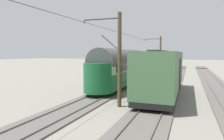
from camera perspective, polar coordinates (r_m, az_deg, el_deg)
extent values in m
plane|color=gray|center=(24.98, 15.29, -4.31)|extent=(220.00, 220.00, 0.00)
cube|color=#56514C|center=(25.05, 27.13, -4.52)|extent=(2.80, 80.00, 0.10)
cube|color=#59544C|center=(24.96, 25.50, -4.28)|extent=(0.07, 80.00, 0.08)
cube|color=#47331E|center=(56.79, 23.48, 0.48)|extent=(2.50, 0.24, 0.08)
cube|color=#47331E|center=(56.14, 23.51, 0.44)|extent=(2.50, 0.24, 0.08)
cube|color=#47331E|center=(55.50, 23.54, 0.39)|extent=(2.50, 0.24, 0.08)
cube|color=#47331E|center=(54.85, 23.58, 0.35)|extent=(2.50, 0.24, 0.08)
cube|color=#47331E|center=(54.20, 23.61, 0.30)|extent=(2.50, 0.24, 0.08)
cube|color=#56514C|center=(24.98, 15.29, -4.20)|extent=(2.80, 80.00, 0.10)
cube|color=#59544C|center=(25.04, 13.66, -3.94)|extent=(0.07, 80.00, 0.08)
cube|color=#59544C|center=(24.91, 16.94, -4.05)|extent=(0.07, 80.00, 0.08)
cube|color=#47331E|center=(56.76, 18.28, 0.63)|extent=(2.50, 0.24, 0.08)
cube|color=#47331E|center=(56.11, 18.25, 0.59)|extent=(2.50, 0.24, 0.08)
cube|color=#47331E|center=(55.46, 18.22, 0.54)|extent=(2.50, 0.24, 0.08)
cube|color=#47331E|center=(54.81, 18.20, 0.50)|extent=(2.50, 0.24, 0.08)
cube|color=#47331E|center=(54.17, 18.17, 0.45)|extent=(2.50, 0.24, 0.08)
cube|color=#56514C|center=(25.94, 3.87, -3.72)|extent=(2.80, 80.00, 0.10)
cube|color=#59544C|center=(26.14, 2.36, -3.45)|extent=(0.07, 80.00, 0.08)
cube|color=#59544C|center=(25.74, 5.40, -3.60)|extent=(0.07, 80.00, 0.08)
cube|color=#47331E|center=(57.19, 13.12, 0.77)|extent=(2.50, 0.24, 0.08)
cube|color=#47331E|center=(56.55, 13.03, 0.73)|extent=(2.50, 0.24, 0.08)
cube|color=#47331E|center=(55.90, 12.95, 0.69)|extent=(2.50, 0.24, 0.08)
cube|color=#47331E|center=(55.26, 12.86, 0.65)|extent=(2.50, 0.24, 0.08)
cube|color=#47331E|center=(54.62, 12.76, 0.60)|extent=(2.50, 0.24, 0.08)
cube|color=#196033|center=(24.67, 3.04, -2.61)|extent=(2.65, 14.40, 0.55)
cube|color=#196033|center=(24.59, 3.05, -0.88)|extent=(2.55, 14.40, 0.95)
cube|color=#B7C699|center=(24.51, 3.06, 1.45)|extent=(2.55, 14.40, 1.05)
cylinder|color=#4C4C4C|center=(24.49, 3.07, 2.67)|extent=(2.65, 14.11, 2.65)
cylinder|color=#196033|center=(31.44, 6.98, 0.74)|extent=(2.55, 2.55, 2.55)
cylinder|color=#196033|center=(17.91, -3.85, -2.13)|extent=(2.55, 2.55, 2.55)
cube|color=black|center=(32.49, 7.46, 2.65)|extent=(1.63, 0.08, 0.36)
cube|color=black|center=(32.54, 7.47, 2.10)|extent=(1.73, 0.06, 0.80)
cube|color=black|center=(24.16, 5.99, 1.38)|extent=(0.04, 12.10, 0.80)
cube|color=black|center=(24.93, 0.22, 1.51)|extent=(0.04, 12.10, 0.80)
cylinder|color=silver|center=(32.68, 7.49, 0.44)|extent=(0.24, 0.06, 0.24)
cube|color=gray|center=(32.70, 7.45, -1.18)|extent=(1.94, 0.12, 0.20)
cylinder|color=black|center=(20.50, -0.50, 7.53)|extent=(0.07, 4.17, 1.15)
cylinder|color=black|center=(28.91, 7.15, -1.87)|extent=(0.10, 0.76, 0.76)
cylinder|color=black|center=(29.28, 4.42, -1.77)|extent=(0.10, 0.76, 0.76)
cylinder|color=black|center=(20.14, 1.04, -4.66)|extent=(0.10, 0.76, 0.76)
cylinder|color=black|center=(20.66, -2.73, -4.43)|extent=(0.10, 0.76, 0.76)
cube|color=#477047|center=(18.95, 13.80, 0.02)|extent=(2.90, 12.65, 3.20)
cube|color=#332D28|center=(18.89, 13.90, 5.04)|extent=(0.70, 11.38, 0.08)
cube|color=black|center=(19.17, 13.70, -5.35)|extent=(2.70, 12.65, 0.36)
cube|color=black|center=(18.85, 18.26, -0.88)|extent=(0.06, 2.20, 2.56)
cylinder|color=black|center=(23.45, 16.75, -3.44)|extent=(0.10, 0.84, 0.84)
cylinder|color=black|center=(23.59, 13.26, -3.32)|extent=(0.10, 0.84, 0.84)
cylinder|color=black|center=(14.76, 14.42, -8.06)|extent=(0.10, 0.84, 0.84)
cylinder|color=black|center=(14.97, 8.90, -7.79)|extent=(0.10, 0.84, 0.84)
cylinder|color=#4C3D28|center=(35.73, 13.18, 3.71)|extent=(0.28, 0.28, 6.64)
cylinder|color=#2D2D2D|center=(36.02, 11.07, 8.40)|extent=(2.76, 0.10, 0.10)
sphere|color=#334733|center=(36.26, 8.90, 8.17)|extent=(0.16, 0.16, 0.16)
cylinder|color=#4C3D28|center=(14.53, 2.09, 2.71)|extent=(0.28, 0.28, 6.64)
cylinder|color=#2D2D2D|center=(15.21, -2.96, 13.84)|extent=(2.76, 0.10, 0.10)
sphere|color=#334733|center=(15.78, -7.67, 12.91)|extent=(0.16, 0.16, 0.16)
cylinder|color=black|center=(36.02, 11.07, 8.40)|extent=(2.76, 0.02, 0.02)
cube|color=#47331E|center=(33.87, 3.91, -1.70)|extent=(0.24, 2.40, 0.18)
cube|color=#47331E|center=(33.96, 3.43, -1.68)|extent=(0.24, 2.40, 0.18)
cube|color=#47331E|center=(34.04, 2.94, -1.67)|extent=(0.24, 2.40, 0.18)
cube|color=#47331E|center=(34.22, 3.58, -1.33)|extent=(2.40, 0.24, 0.18)
cube|color=#47331E|center=(33.94, 3.43, -1.38)|extent=(2.40, 0.24, 0.18)
cube|color=#47331E|center=(33.65, 3.28, -1.43)|extent=(2.40, 0.24, 0.18)
cube|color=#47331E|center=(33.83, 3.91, -1.10)|extent=(0.24, 2.40, 0.18)
cube|color=#47331E|center=(33.92, 3.43, -1.08)|extent=(0.24, 2.40, 0.18)
cube|color=#47331E|center=(34.01, 2.95, -1.06)|extent=(0.24, 2.40, 0.18)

